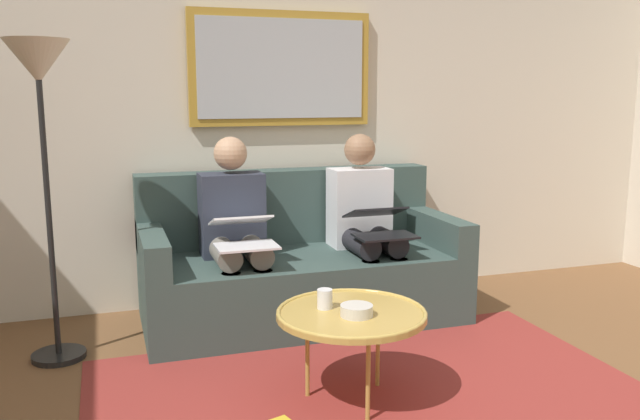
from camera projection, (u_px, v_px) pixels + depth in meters
wall_rear at (278, 107)px, 4.45m from camera, size 6.00×0.12×2.60m
area_rug at (378, 401)px, 3.04m from camera, size 2.60×1.80×0.01m
couch at (299, 267)px, 4.17m from camera, size 1.94×0.90×0.90m
framed_mirror at (281, 69)px, 4.31m from camera, size 1.21×0.05×0.74m
coffee_table at (351, 314)px, 2.98m from camera, size 0.68×0.68×0.44m
cup at (325, 299)px, 3.02m from camera, size 0.07×0.07×0.09m
bowl at (357, 310)px, 2.92m from camera, size 0.15×0.15×0.05m
person_left at (365, 219)px, 4.18m from camera, size 0.38×0.58×1.14m
laptop_black at (380, 222)px, 3.96m from camera, size 0.35×0.38×0.17m
person_right at (235, 227)px, 3.92m from camera, size 0.38×0.58×1.14m
laptop_white at (243, 231)px, 3.70m from camera, size 0.34×0.38×0.16m
standing_lamp at (40, 98)px, 3.29m from camera, size 0.32×0.32×1.66m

